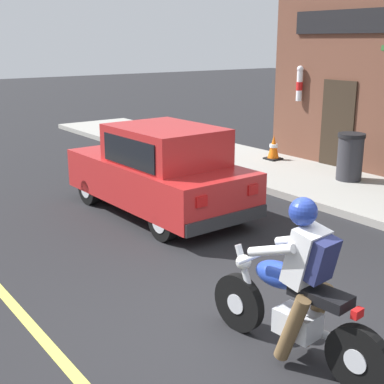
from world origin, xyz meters
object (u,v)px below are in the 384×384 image
Objects in this scene: motorcycle_with_rider at (297,294)px; car_hatchback at (160,171)px; trash_bin at (350,157)px; traffic_cone at (274,148)px.

car_hatchback is at bearing 72.36° from motorcycle_with_rider.
trash_bin reaches higher than traffic_cone.
traffic_cone is (0.15, 2.37, -0.20)m from trash_bin.
motorcycle_with_rider is 3.37× the size of traffic_cone.
motorcycle_with_rider is 6.72m from trash_bin.
trash_bin is 2.38m from traffic_cone.
trash_bin is at bearing -11.26° from car_hatchback.
trash_bin is at bearing -93.74° from traffic_cone.
motorcycle_with_rider is 8.37m from traffic_cone.
traffic_cone is at bearing 86.26° from trash_bin.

